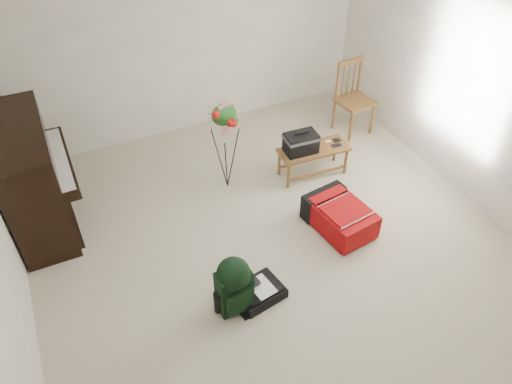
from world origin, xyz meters
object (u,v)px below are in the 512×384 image
bench (305,145)px  piano (33,179)px  green_backpack (234,283)px  flower_stand (226,147)px  dining_chair (354,99)px  black_duffel (259,291)px  red_suitcase (337,213)px

bench → piano: bearing=173.3°
green_backpack → flower_stand: size_ratio=0.54×
bench → flower_stand: bearing=169.9°
dining_chair → flower_stand: bearing=-174.7°
bench → flower_stand: 0.99m
black_duffel → green_backpack: (-0.27, -0.02, 0.29)m
piano → bench: bearing=-10.3°
piano → red_suitcase: size_ratio=1.80×
flower_stand → black_duffel: bearing=-109.1°
bench → green_backpack: 2.18m
green_backpack → flower_stand: flower_stand is taller
green_backpack → flower_stand: bearing=66.5°
dining_chair → black_duffel: dining_chair is taller
piano → flower_stand: 2.15m
bench → red_suitcase: 0.99m
dining_chair → black_duffel: 3.28m
piano → green_backpack: (1.48, -2.05, -0.24)m
bench → green_backpack: bench is taller
green_backpack → piano: bearing=122.7°
bench → dining_chair: bearing=33.6°
black_duffel → flower_stand: (0.37, 1.70, 0.52)m
bench → green_backpack: (-1.59, -1.49, -0.12)m
red_suitcase → black_duffel: size_ratio=1.62×
dining_chair → flower_stand: (-2.08, -0.42, 0.09)m
piano → flower_stand: size_ratio=1.24×
red_suitcase → flower_stand: 1.51m
bench → black_duffel: (-1.33, -1.47, -0.41)m
bench → dining_chair: (1.13, 0.65, 0.02)m
dining_chair → black_duffel: (-2.46, -2.12, -0.43)m
black_duffel → green_backpack: bearing=174.4°
red_suitcase → flower_stand: flower_stand is taller
bench → black_duffel: bench is taller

